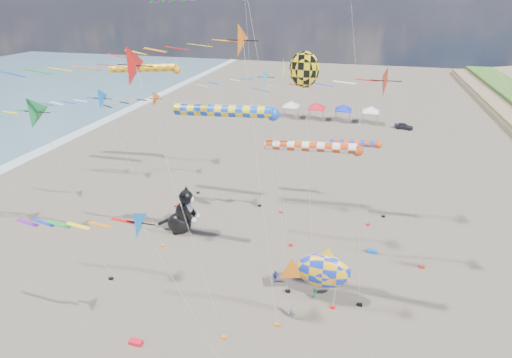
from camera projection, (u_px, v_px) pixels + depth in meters
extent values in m
cone|color=blue|center=(104.00, 100.00, 33.40)|extent=(1.94, 2.08, 2.14)
cylinder|color=#B2B2B2|center=(135.00, 179.00, 35.89)|extent=(3.97, 0.02, 13.99)
cube|color=black|center=(163.00, 246.00, 38.34)|extent=(0.36, 0.24, 0.20)
cone|color=#24A7D7|center=(264.00, 78.00, 38.61)|extent=(1.84, 1.97, 2.04)
cylinder|color=#B2B2B2|center=(273.00, 150.00, 41.47)|extent=(2.06, 0.02, 14.70)
cube|color=black|center=(281.00, 212.00, 44.29)|extent=(0.36, 0.24, 0.20)
cone|color=blue|center=(186.00, 220.00, 18.19)|extent=(1.49, 1.59, 1.64)
cylinder|color=#B2B2B2|center=(223.00, 331.00, 20.51)|extent=(3.12, 0.02, 12.71)
cone|color=#1C7C3A|center=(57.00, 112.00, 28.31)|extent=(2.34, 2.50, 2.58)
cylinder|color=#B2B2B2|center=(87.00, 203.00, 31.14)|extent=(1.88, 0.02, 14.47)
cube|color=black|center=(111.00, 278.00, 33.93)|extent=(0.36, 0.24, 0.20)
cylinder|color=#B2B2B2|center=(281.00, 131.00, 33.95)|extent=(2.54, 0.02, 23.01)
cube|color=black|center=(291.00, 245.00, 38.47)|extent=(0.36, 0.24, 0.20)
cone|color=red|center=(414.00, 80.00, 29.25)|extent=(2.38, 2.55, 2.63)
cylinder|color=#B2B2B2|center=(418.00, 183.00, 32.32)|extent=(3.25, 0.02, 16.34)
cube|color=black|center=(422.00, 267.00, 35.35)|extent=(0.36, 0.24, 0.20)
cone|color=red|center=(143.00, 70.00, 21.32)|extent=(2.37, 2.53, 2.61)
cylinder|color=#B2B2B2|center=(189.00, 223.00, 24.74)|extent=(3.96, 0.02, 18.41)
cube|color=black|center=(224.00, 337.00, 28.12)|extent=(0.36, 0.24, 0.20)
cone|color=#D85D17|center=(152.00, 101.00, 40.82)|extent=(1.66, 1.77, 1.83)
cylinder|color=#B2B2B2|center=(165.00, 157.00, 43.19)|extent=(1.58, 0.02, 12.10)
cube|color=black|center=(176.00, 206.00, 45.52)|extent=(0.36, 0.24, 0.20)
cylinder|color=#B2B2B2|center=(366.00, 118.00, 37.40)|extent=(2.91, 0.02, 23.06)
cube|color=black|center=(368.00, 224.00, 41.88)|extent=(0.36, 0.24, 0.20)
cone|color=#DA6012|center=(238.00, 42.00, 21.51)|extent=(1.92, 2.05, 2.11)
cylinder|color=#B2B2B2|center=(261.00, 205.00, 25.37)|extent=(2.61, 0.02, 19.75)
cube|color=black|center=(277.00, 325.00, 29.19)|extent=(0.36, 0.24, 0.20)
cylinder|color=#E94610|center=(354.00, 143.00, 40.92)|extent=(4.88, 0.70, 0.70)
sphere|color=#E94610|center=(379.00, 145.00, 40.35)|extent=(0.74, 0.74, 0.74)
cylinder|color=#B2B2B2|center=(381.00, 182.00, 41.91)|extent=(1.52, 0.02, 8.22)
cube|color=black|center=(383.00, 216.00, 43.43)|extent=(0.36, 0.24, 0.20)
cylinder|color=blue|center=(223.00, 111.00, 27.50)|extent=(7.10, 0.84, 0.84)
sphere|color=blue|center=(273.00, 114.00, 26.67)|extent=(0.88, 0.88, 0.88)
cylinder|color=#B2B2B2|center=(281.00, 212.00, 29.61)|extent=(1.52, 0.02, 14.78)
cube|color=black|center=(288.00, 291.00, 32.51)|extent=(0.36, 0.24, 0.20)
cylinder|color=orange|center=(142.00, 68.00, 43.75)|extent=(8.20, 0.82, 0.82)
sphere|color=orange|center=(177.00, 70.00, 42.80)|extent=(0.86, 0.86, 0.86)
cylinder|color=#B2B2B2|center=(188.00, 136.00, 45.72)|extent=(1.52, 0.02, 14.69)
cube|color=black|center=(198.00, 193.00, 48.60)|extent=(0.36, 0.24, 0.20)
cylinder|color=#B2B2B2|center=(253.00, 112.00, 41.18)|extent=(1.52, 0.02, 22.00)
cube|color=black|center=(260.00, 206.00, 45.60)|extent=(0.36, 0.24, 0.20)
cylinder|color=red|center=(310.00, 146.00, 26.80)|extent=(6.25, 0.70, 0.70)
sphere|color=red|center=(358.00, 151.00, 26.07)|extent=(0.74, 0.74, 0.74)
cylinder|color=#B2B2B2|center=(359.00, 235.00, 28.59)|extent=(1.52, 0.02, 12.78)
cube|color=black|center=(360.00, 305.00, 31.07)|extent=(0.36, 0.24, 0.20)
ellipsoid|color=yellow|center=(304.00, 70.00, 29.17)|extent=(2.20, 0.40, 2.64)
cone|color=yellow|center=(284.00, 69.00, 29.51)|extent=(0.12, 1.80, 1.80)
cylinder|color=#B2B2B2|center=(309.00, 182.00, 31.65)|extent=(2.03, 2.03, 17.06)
cube|color=black|center=(314.00, 277.00, 34.09)|extent=(0.36, 0.24, 0.20)
ellipsoid|color=#1532CF|center=(323.00, 271.00, 30.89)|extent=(4.64, 2.88, 2.88)
cone|color=orange|center=(292.00, 266.00, 31.47)|extent=(2.06, 0.71, 2.11)
cone|color=yellow|center=(327.00, 256.00, 30.24)|extent=(1.50, 0.52, 1.54)
cylinder|color=#B2B2B2|center=(335.00, 293.00, 30.85)|extent=(0.20, 1.04, 2.14)
cube|color=red|center=(333.00, 307.00, 30.83)|extent=(0.36, 0.24, 0.20)
imported|color=gray|center=(293.00, 311.00, 29.55)|extent=(0.58, 0.41, 1.52)
imported|color=#1F793E|center=(315.00, 294.00, 31.58)|extent=(0.58, 0.50, 1.03)
imported|color=#283296|center=(275.00, 276.00, 33.51)|extent=(0.70, 0.56, 1.11)
cube|color=#125FB6|center=(372.00, 251.00, 37.43)|extent=(0.90, 0.44, 0.30)
cube|color=red|center=(136.00, 342.00, 27.64)|extent=(0.90, 0.44, 0.30)
cube|color=silver|center=(291.00, 106.00, 77.44)|extent=(3.00, 3.00, 0.15)
pyramid|color=silver|center=(291.00, 101.00, 77.00)|extent=(4.20, 4.20, 1.00)
cylinder|color=#999999|center=(283.00, 113.00, 77.09)|extent=(0.08, 0.08, 2.20)
cylinder|color=#999999|center=(296.00, 114.00, 76.48)|extent=(0.08, 0.08, 2.20)
cylinder|color=#999999|center=(286.00, 110.00, 79.37)|extent=(0.08, 0.08, 2.20)
cylinder|color=#999999|center=(298.00, 111.00, 78.76)|extent=(0.08, 0.08, 2.20)
cube|color=red|center=(317.00, 108.00, 76.27)|extent=(3.00, 3.00, 0.15)
pyramid|color=red|center=(317.00, 103.00, 75.83)|extent=(4.20, 4.20, 1.00)
cylinder|color=#999999|center=(309.00, 115.00, 75.92)|extent=(0.08, 0.08, 2.20)
cylinder|color=#999999|center=(322.00, 116.00, 75.32)|extent=(0.08, 0.08, 2.20)
cylinder|color=#999999|center=(311.00, 112.00, 78.20)|extent=(0.08, 0.08, 2.20)
cylinder|color=#999999|center=(324.00, 113.00, 77.59)|extent=(0.08, 0.08, 2.20)
cube|color=#132CC4|center=(343.00, 110.00, 75.11)|extent=(3.00, 3.00, 0.15)
pyramid|color=#132CC4|center=(344.00, 104.00, 74.67)|extent=(4.20, 4.20, 1.00)
cylinder|color=#999999|center=(335.00, 117.00, 74.76)|extent=(0.08, 0.08, 2.20)
cylinder|color=#999999|center=(349.00, 118.00, 74.15)|extent=(0.08, 0.08, 2.20)
cylinder|color=#999999|center=(336.00, 114.00, 77.04)|extent=(0.08, 0.08, 2.20)
cylinder|color=#999999|center=(350.00, 115.00, 76.43)|extent=(0.08, 0.08, 2.20)
cube|color=white|center=(371.00, 112.00, 73.94)|extent=(3.00, 3.00, 0.15)
pyramid|color=white|center=(371.00, 106.00, 73.50)|extent=(4.20, 4.20, 1.00)
cylinder|color=#999999|center=(363.00, 119.00, 73.59)|extent=(0.08, 0.08, 2.20)
cylinder|color=#999999|center=(377.00, 120.00, 72.99)|extent=(0.08, 0.08, 2.20)
cylinder|color=#999999|center=(363.00, 115.00, 75.87)|extent=(0.08, 0.08, 2.20)
cylinder|color=#999999|center=(377.00, 116.00, 75.27)|extent=(0.08, 0.08, 2.20)
imported|color=#26262D|center=(404.00, 126.00, 71.52)|extent=(3.53, 1.98, 1.13)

